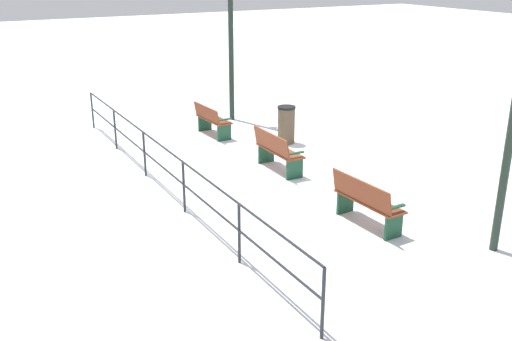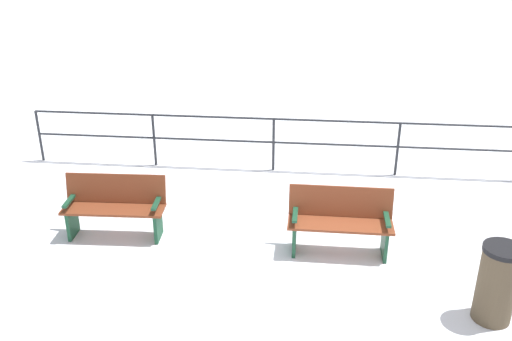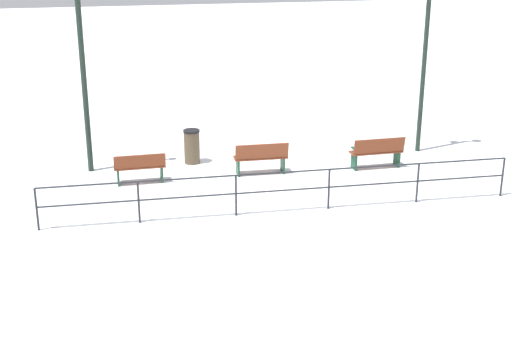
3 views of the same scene
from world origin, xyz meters
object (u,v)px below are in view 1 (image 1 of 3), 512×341
lamppost_middle (231,11)px  trash_bin (286,125)px  bench_second (277,151)px  bench_third (212,120)px  bench_nearest (366,201)px

lamppost_middle → trash_bin: lamppost_middle is taller
bench_second → bench_third: 3.31m
bench_third → trash_bin: 2.11m
bench_second → trash_bin: trash_bin is taller
lamppost_middle → trash_bin: size_ratio=5.27×
bench_nearest → bench_second: bench_second is taller
bench_third → bench_nearest: bearing=-92.5°
bench_second → bench_third: (-0.10, 3.31, -0.03)m
bench_third → lamppost_middle: bearing=43.6°
bench_nearest → lamppost_middle: 8.51m
bench_third → lamppost_middle: size_ratio=0.26×
bench_second → trash_bin: bearing=53.2°
bench_third → lamppost_middle: 3.30m
bench_second → lamppost_middle: lamppost_middle is taller
bench_nearest → bench_third: bearing=87.3°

